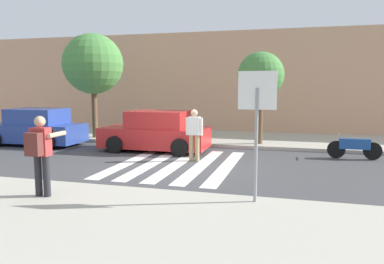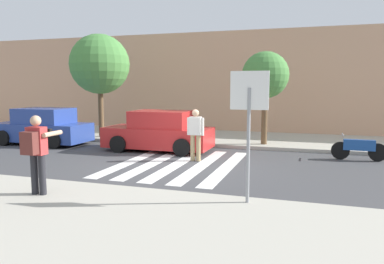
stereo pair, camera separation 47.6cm
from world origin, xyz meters
TOP-DOWN VIEW (x-y plane):
  - ground_plane at (0.00, 0.00)m, footprint 120.00×120.00m
  - sidewalk_near at (0.00, -6.20)m, footprint 60.00×6.00m
  - sidewalk_far at (0.00, 6.00)m, footprint 60.00×4.80m
  - building_facade_far at (0.00, 10.40)m, footprint 56.00×4.00m
  - crosswalk_stripe_0 at (-1.60, 0.20)m, footprint 0.44×5.20m
  - crosswalk_stripe_1 at (-0.80, 0.20)m, footprint 0.44×5.20m
  - crosswalk_stripe_2 at (0.00, 0.20)m, footprint 0.44×5.20m
  - crosswalk_stripe_3 at (0.80, 0.20)m, footprint 0.44×5.20m
  - crosswalk_stripe_4 at (1.60, 0.20)m, footprint 0.44×5.20m
  - stop_sign at (2.87, -3.55)m, footprint 0.76×0.08m
  - photographer_with_backpack at (-1.56, -4.42)m, footprint 0.59×0.85m
  - pedestrian_crossing at (0.40, 0.80)m, footprint 0.58×0.25m
  - parked_car_blue at (-6.95, 2.30)m, footprint 4.10×1.92m
  - parked_car_red at (-1.54, 2.30)m, footprint 4.10×1.92m
  - motorcycle at (5.59, 2.60)m, footprint 1.76×0.60m
  - street_tree_west at (-5.28, 4.26)m, footprint 2.72×2.72m
  - street_tree_center at (2.22, 4.29)m, footprint 1.86×1.86m

SIDE VIEW (x-z plane):
  - ground_plane at x=0.00m, z-range 0.00..0.00m
  - crosswalk_stripe_0 at x=-1.60m, z-range 0.00..0.01m
  - crosswalk_stripe_1 at x=-0.80m, z-range 0.00..0.01m
  - crosswalk_stripe_2 at x=0.00m, z-range 0.00..0.01m
  - crosswalk_stripe_3 at x=0.80m, z-range 0.00..0.01m
  - crosswalk_stripe_4 at x=1.60m, z-range 0.00..0.01m
  - sidewalk_near at x=0.00m, z-range 0.00..0.14m
  - sidewalk_far at x=0.00m, z-range 0.00..0.14m
  - motorcycle at x=5.59m, z-range -0.02..0.85m
  - parked_car_blue at x=-6.95m, z-range -0.05..1.50m
  - parked_car_red at x=-1.54m, z-range -0.05..1.50m
  - pedestrian_crossing at x=0.40m, z-range 0.11..1.84m
  - photographer_with_backpack at x=-1.56m, z-range 0.31..2.03m
  - stop_sign at x=2.87m, z-range 0.75..3.39m
  - building_facade_far at x=0.00m, z-range 0.00..5.32m
  - street_tree_center at x=2.22m, z-range 1.04..4.76m
  - street_tree_west at x=-5.28m, z-range 1.12..5.82m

